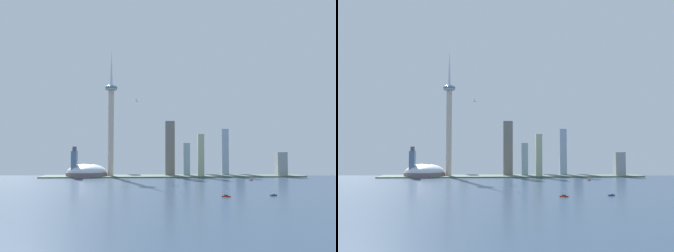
% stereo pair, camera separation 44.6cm
% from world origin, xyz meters
% --- Properties ---
extents(ground_plane, '(6000.00, 6000.00, 0.00)m').
position_xyz_m(ground_plane, '(0.00, 0.00, 0.00)').
color(ground_plane, '#2D4056').
extents(waterfront_pier, '(673.34, 77.70, 2.94)m').
position_xyz_m(waterfront_pier, '(0.00, 493.24, 1.47)').
color(waterfront_pier, '#536757').
rests_on(waterfront_pier, ground).
extents(observation_tower, '(32.21, 32.21, 329.93)m').
position_xyz_m(observation_tower, '(-163.49, 495.08, 155.25)').
color(observation_tower, beige).
rests_on(observation_tower, ground).
extents(stadium_dome, '(105.17, 105.17, 41.85)m').
position_xyz_m(stadium_dome, '(-224.95, 501.32, 10.68)').
color(stadium_dome, slate).
rests_on(stadium_dome, ground).
extents(skyscraper_0, '(22.43, 25.56, 83.78)m').
position_xyz_m(skyscraper_0, '(-129.68, 592.07, 41.89)').
color(skyscraper_0, beige).
rests_on(skyscraper_0, ground).
extents(skyscraper_1, '(13.85, 19.94, 77.48)m').
position_xyz_m(skyscraper_1, '(-252.90, 479.20, 35.40)').
color(skyscraper_1, slate).
rests_on(skyscraper_1, ground).
extents(skyscraper_2, '(25.87, 24.91, 63.46)m').
position_xyz_m(skyscraper_2, '(280.28, 482.51, 31.73)').
color(skyscraper_2, '#959B98').
rests_on(skyscraper_2, ground).
extents(skyscraper_3, '(15.67, 21.84, 109.35)m').
position_xyz_m(skyscraper_3, '(67.17, 474.37, 54.68)').
color(skyscraper_3, '#B3B98F').
rests_on(skyscraper_3, ground).
extents(skyscraper_4, '(23.31, 12.48, 84.42)m').
position_xyz_m(skyscraper_4, '(183.98, 531.83, 36.77)').
color(skyscraper_4, slate).
rests_on(skyscraper_4, ground).
extents(skyscraper_5, '(26.01, 24.53, 130.35)m').
position_xyz_m(skyscraper_5, '(76.70, 583.32, 63.75)').
color(skyscraper_5, '#AC9797').
rests_on(skyscraper_5, ground).
extents(skyscraper_6, '(17.13, 17.73, 87.19)m').
position_xyz_m(skyscraper_6, '(34.03, 505.76, 43.59)').
color(skyscraper_6, '#89A1B0').
rests_on(skyscraper_6, ground).
extents(skyscraper_7, '(24.67, 18.75, 145.23)m').
position_xyz_m(skyscraper_7, '(-9.47, 510.41, 72.61)').
color(skyscraper_7, slate).
rests_on(skyscraper_7, ground).
extents(skyscraper_8, '(18.70, 25.53, 136.79)m').
position_xyz_m(skyscraper_8, '(139.40, 524.14, 62.64)').
color(skyscraper_8, '#9DAFC6').
rests_on(skyscraper_8, ground).
extents(skyscraper_9, '(15.85, 24.27, 109.61)m').
position_xyz_m(skyscraper_9, '(-250.69, 589.34, 54.81)').
color(skyscraper_9, '#9FA7B4').
rests_on(skyscraper_9, ground).
extents(boat_0, '(11.28, 6.63, 8.94)m').
position_xyz_m(boat_0, '(125.72, 100.53, 1.45)').
color(boat_0, navy).
rests_on(boat_0, ground).
extents(boat_1, '(12.96, 9.54, 9.29)m').
position_xyz_m(boat_1, '(49.34, 92.10, 1.36)').
color(boat_1, red).
rests_on(boat_1, ground).
extents(boat_2, '(7.37, 3.41, 4.14)m').
position_xyz_m(boat_2, '(168.05, 370.58, 1.50)').
color(boat_2, '#B52924').
rests_on(boat_2, ground).
extents(channel_buoy_0, '(1.58, 1.58, 1.61)m').
position_xyz_m(channel_buoy_0, '(132.87, 80.52, 0.80)').
color(channel_buoy_0, '#E54C19').
rests_on(channel_buoy_0, ground).
extents(channel_buoy_1, '(1.01, 1.01, 2.56)m').
position_xyz_m(channel_buoy_1, '(-14.51, 152.25, 1.28)').
color(channel_buoy_1, '#E54C19').
rests_on(channel_buoy_1, ground).
extents(airplane, '(19.98, 22.36, 7.19)m').
position_xyz_m(airplane, '(-93.73, 477.73, 194.47)').
color(airplane, white).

